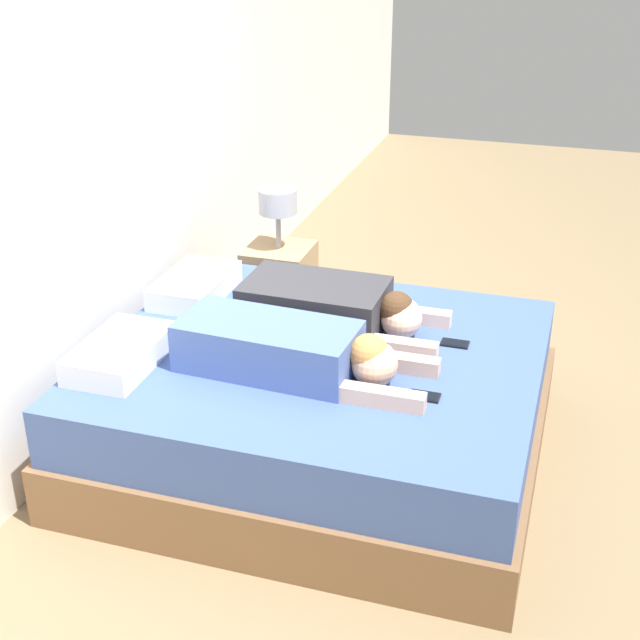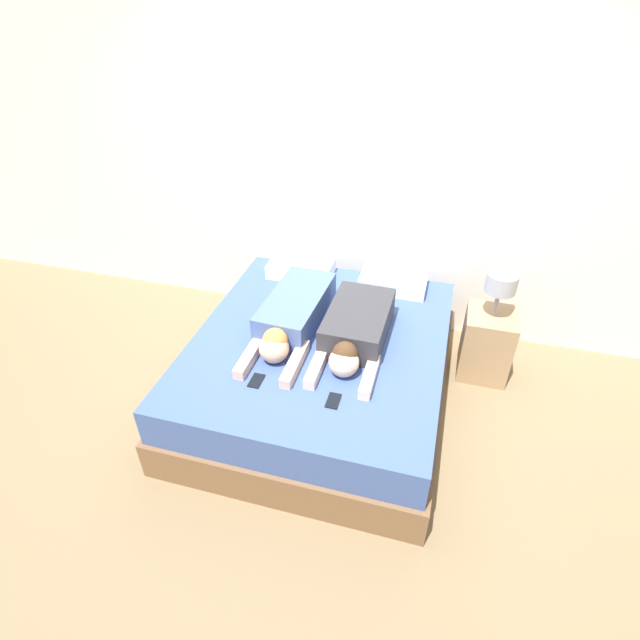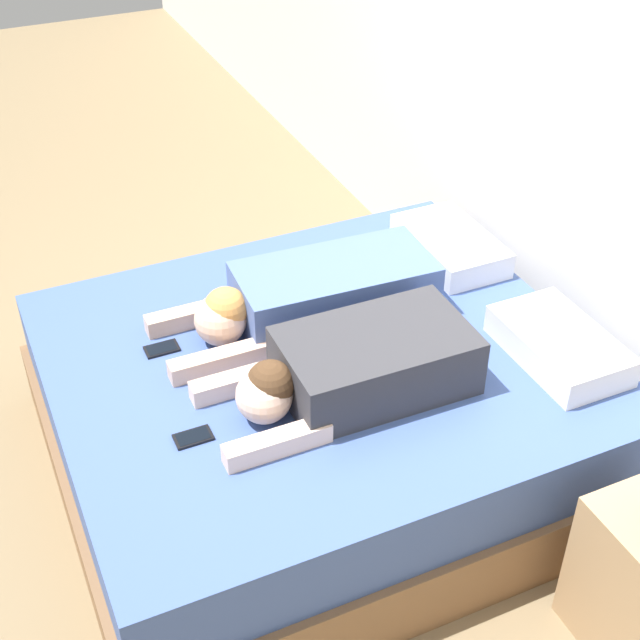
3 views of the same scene
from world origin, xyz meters
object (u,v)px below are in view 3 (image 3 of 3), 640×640
person_right (353,368)px  pillow_head_left (450,246)px  bed (320,410)px  pillow_head_right (559,345)px  cell_phone_left (162,349)px  cell_phone_right (193,437)px  person_left (310,296)px

person_right → pillow_head_left: bearing=129.0°
bed → pillow_head_right: bearing=64.0°
bed → cell_phone_left: (-0.26, -0.52, 0.28)m
bed → cell_phone_right: size_ratio=15.89×
bed → person_right: (0.24, 0.01, 0.38)m
cell_phone_right → person_right: bearing=89.9°
bed → person_right: bearing=3.3°
pillow_head_left → cell_phone_right: size_ratio=4.09×
bed → person_right: size_ratio=2.10×
person_left → cell_phone_right: 0.77m
person_right → cell_phone_right: person_right is taller
pillow_head_right → cell_phone_left: (-0.63, -1.29, -0.05)m
bed → person_right: person_right is taller
bed → cell_phone_right: (0.24, -0.56, 0.28)m
pillow_head_left → person_right: (0.61, -0.76, 0.05)m
person_right → bed: bearing=-176.7°
bed → cell_phone_left: bearing=-116.4°
pillow_head_left → cell_phone_left: size_ratio=4.09×
person_left → person_right: 0.46m
pillow_head_right → cell_phone_left: bearing=-116.1°
pillow_head_left → person_left: size_ratio=0.47×
bed → cell_phone_left: size_ratio=15.89×
bed → person_left: bearing=165.1°
person_left → person_right: person_left is taller
bed → cell_phone_left: cell_phone_left is taller
person_left → cell_phone_left: (-0.04, -0.58, -0.10)m
pillow_head_right → person_left: 0.93m
pillow_head_right → person_right: person_right is taller
cell_phone_left → person_right: bearing=47.1°
pillow_head_left → pillow_head_right: size_ratio=1.00×
cell_phone_left → pillow_head_left: bearing=95.3°
person_left → cell_phone_right: size_ratio=8.78×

